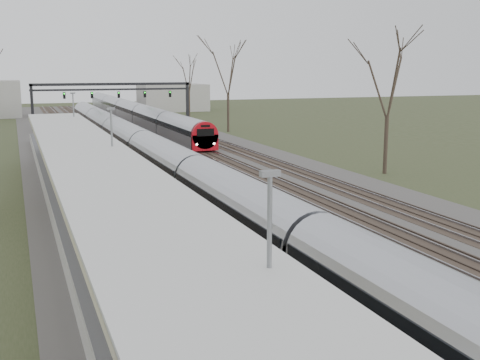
{
  "coord_description": "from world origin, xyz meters",
  "views": [
    {
      "loc": [
        -12.24,
        3.56,
        7.99
      ],
      "look_at": [
        -0.95,
        33.63,
        2.0
      ],
      "focal_mm": 45.0,
      "sensor_mm": 36.0,
      "label": 1
    }
  ],
  "objects": [
    {
      "name": "canopy",
      "position": [
        -9.05,
        32.99,
        3.93
      ],
      "size": [
        4.1,
        50.0,
        3.11
      ],
      "color": "slate",
      "rests_on": "platform"
    },
    {
      "name": "track_bed",
      "position": [
        0.26,
        55.0,
        0.06
      ],
      "size": [
        24.0,
        160.0,
        0.22
      ],
      "color": "#474442",
      "rests_on": "ground"
    },
    {
      "name": "signal_gantry",
      "position": [
        0.29,
        84.99,
        4.91
      ],
      "size": [
        21.0,
        0.59,
        6.08
      ],
      "color": "black",
      "rests_on": "ground"
    },
    {
      "name": "train_far",
      "position": [
        4.5,
        94.78,
        1.48
      ],
      "size": [
        2.62,
        75.21,
        3.05
      ],
      "color": "#A0A2AA",
      "rests_on": "ground"
    },
    {
      "name": "platform",
      "position": [
        -9.05,
        37.5,
        0.5
      ],
      "size": [
        3.5,
        69.0,
        1.0
      ],
      "primitive_type": "cube",
      "color": "#9E9B93",
      "rests_on": "ground"
    },
    {
      "name": "train_near",
      "position": [
        -2.5,
        51.48,
        1.48
      ],
      "size": [
        2.62,
        90.21,
        3.05
      ],
      "color": "#A0A2AA",
      "rests_on": "ground"
    },
    {
      "name": "tree_east_far",
      "position": [
        14.0,
        42.0,
        7.29
      ],
      "size": [
        5.0,
        5.0,
        10.3
      ],
      "color": "#2D231C",
      "rests_on": "ground"
    }
  ]
}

